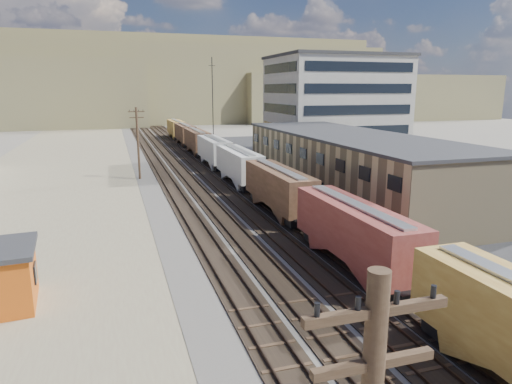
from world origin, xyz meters
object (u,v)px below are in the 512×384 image
object	(u,v)px
utility_pole_north	(138,142)
parked_car_blue	(326,151)
freight_train	(225,156)
maintenance_shed	(2,276)

from	to	relation	value
utility_pole_north	parked_car_blue	bearing A→B (deg)	21.80
freight_train	parked_car_blue	world-z (taller)	freight_train
parked_car_blue	maintenance_shed	bearing A→B (deg)	-168.09
freight_train	utility_pole_north	size ratio (longest dim) A/B	11.97
freight_train	parked_car_blue	distance (m)	27.57
freight_train	maintenance_shed	world-z (taller)	freight_train
freight_train	maintenance_shed	xyz separation A→B (m)	(-22.21, -37.06, -0.94)
freight_train	maintenance_shed	size ratio (longest dim) A/B	22.82
freight_train	maintenance_shed	bearing A→B (deg)	-120.93
utility_pole_north	maintenance_shed	size ratio (longest dim) A/B	1.91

